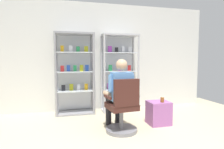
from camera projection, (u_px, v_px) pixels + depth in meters
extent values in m
cube|color=silver|center=(96.00, 57.00, 4.77)|extent=(6.00, 0.10, 2.70)
cylinder|color=gray|center=(56.00, 75.00, 4.09)|extent=(0.05, 0.05, 1.90)
cylinder|color=gray|center=(94.00, 74.00, 4.29)|extent=(0.05, 0.05, 1.90)
cylinder|color=gray|center=(57.00, 73.00, 4.48)|extent=(0.05, 0.05, 1.90)
cylinder|color=gray|center=(92.00, 73.00, 4.68)|extent=(0.05, 0.05, 1.90)
cube|color=gray|center=(74.00, 34.00, 4.31)|extent=(0.90, 0.45, 0.04)
cube|color=gray|center=(75.00, 112.00, 4.45)|extent=(0.90, 0.45, 0.04)
cube|color=silver|center=(74.00, 73.00, 4.59)|extent=(0.84, 0.02, 1.80)
cube|color=silver|center=(75.00, 91.00, 4.41)|extent=(0.82, 0.39, 0.02)
cube|color=black|center=(63.00, 88.00, 4.33)|extent=(0.09, 0.06, 0.13)
cube|color=#999919|center=(71.00, 87.00, 4.39)|extent=(0.09, 0.06, 0.15)
cube|color=silver|center=(79.00, 87.00, 4.42)|extent=(0.07, 0.04, 0.14)
cube|color=gold|center=(86.00, 87.00, 4.49)|extent=(0.08, 0.04, 0.14)
cube|color=silver|center=(75.00, 72.00, 4.38)|extent=(0.82, 0.39, 0.02)
cube|color=red|center=(62.00, 69.00, 4.30)|extent=(0.08, 0.06, 0.14)
cube|color=#264CB2|center=(68.00, 68.00, 4.36)|extent=(0.08, 0.05, 0.15)
cube|color=#268C4C|center=(75.00, 68.00, 4.38)|extent=(0.07, 0.04, 0.14)
cube|color=#999919|center=(81.00, 68.00, 4.37)|extent=(0.08, 0.04, 0.15)
cube|color=#264CB2|center=(87.00, 68.00, 4.47)|extent=(0.08, 0.05, 0.15)
cube|color=silver|center=(74.00, 52.00, 4.34)|extent=(0.82, 0.39, 0.02)
cube|color=gold|center=(62.00, 49.00, 4.29)|extent=(0.08, 0.05, 0.15)
cube|color=silver|center=(71.00, 49.00, 4.32)|extent=(0.08, 0.04, 0.15)
cube|color=#268C4C|center=(78.00, 49.00, 4.36)|extent=(0.08, 0.04, 0.13)
cube|color=#999919|center=(86.00, 49.00, 4.36)|extent=(0.09, 0.04, 0.14)
cylinder|color=#B7B7BC|center=(105.00, 74.00, 4.35)|extent=(0.05, 0.05, 1.90)
cylinder|color=#B7B7BC|center=(139.00, 73.00, 4.55)|extent=(0.05, 0.05, 1.90)
cylinder|color=#B7B7BC|center=(101.00, 73.00, 4.73)|extent=(0.05, 0.05, 1.90)
cylinder|color=#B7B7BC|center=(133.00, 72.00, 4.93)|extent=(0.05, 0.05, 1.90)
cube|color=#B7B7BC|center=(120.00, 35.00, 4.57)|extent=(0.90, 0.45, 0.04)
cube|color=#B7B7BC|center=(120.00, 110.00, 4.71)|extent=(0.90, 0.45, 0.04)
cube|color=silver|center=(117.00, 72.00, 4.85)|extent=(0.84, 0.02, 1.80)
cube|color=silver|center=(120.00, 89.00, 4.67)|extent=(0.82, 0.39, 0.02)
cube|color=purple|center=(109.00, 86.00, 4.61)|extent=(0.08, 0.05, 0.14)
cube|color=#999919|center=(116.00, 86.00, 4.66)|extent=(0.08, 0.05, 0.12)
cube|color=black|center=(123.00, 86.00, 4.68)|extent=(0.07, 0.04, 0.13)
cube|color=gold|center=(129.00, 85.00, 4.77)|extent=(0.08, 0.05, 0.16)
cube|color=silver|center=(120.00, 71.00, 4.64)|extent=(0.82, 0.39, 0.02)
cube|color=#268C4C|center=(110.00, 68.00, 4.54)|extent=(0.09, 0.06, 0.15)
cube|color=purple|center=(120.00, 68.00, 4.62)|extent=(0.08, 0.06, 0.13)
cube|color=red|center=(129.00, 68.00, 4.65)|extent=(0.08, 0.04, 0.14)
cube|color=silver|center=(120.00, 53.00, 4.60)|extent=(0.82, 0.39, 0.02)
cube|color=purple|center=(110.00, 49.00, 4.50)|extent=(0.09, 0.05, 0.15)
cube|color=black|center=(117.00, 50.00, 4.57)|extent=(0.08, 0.04, 0.13)
cube|color=silver|center=(123.00, 50.00, 4.61)|extent=(0.08, 0.05, 0.15)
cube|color=silver|center=(130.00, 50.00, 4.65)|extent=(0.09, 0.04, 0.15)
cylinder|color=slate|center=(121.00, 130.00, 3.32)|extent=(0.56, 0.56, 0.06)
cylinder|color=slate|center=(121.00, 119.00, 3.30)|extent=(0.07, 0.07, 0.41)
cube|color=#3F1E19|center=(121.00, 106.00, 3.28)|extent=(0.54, 0.54, 0.10)
cube|color=#3F1E19|center=(127.00, 93.00, 3.07)|extent=(0.45, 0.13, 0.45)
cube|color=#3F1E19|center=(135.00, 95.00, 3.36)|extent=(0.08, 0.30, 0.04)
cube|color=#3F1E19|center=(108.00, 97.00, 3.18)|extent=(0.08, 0.30, 0.04)
cylinder|color=black|center=(122.00, 98.00, 3.50)|extent=(0.19, 0.41, 0.14)
cylinder|color=black|center=(118.00, 110.00, 3.71)|extent=(0.11, 0.11, 0.56)
cylinder|color=black|center=(112.00, 99.00, 3.43)|extent=(0.19, 0.41, 0.14)
cylinder|color=black|center=(109.00, 111.00, 3.64)|extent=(0.11, 0.11, 0.56)
cube|color=#598CCC|center=(122.00, 86.00, 3.26)|extent=(0.38, 0.26, 0.50)
sphere|color=tan|center=(122.00, 65.00, 3.23)|extent=(0.20, 0.20, 0.20)
cylinder|color=#598CCC|center=(132.00, 82.00, 3.32)|extent=(0.09, 0.09, 0.28)
cylinder|color=tan|center=(127.00, 93.00, 3.51)|extent=(0.12, 0.31, 0.08)
cylinder|color=#598CCC|center=(111.00, 83.00, 3.18)|extent=(0.09, 0.09, 0.28)
cylinder|color=tan|center=(107.00, 94.00, 3.37)|extent=(0.12, 0.31, 0.08)
cube|color=#9E599E|center=(159.00, 113.00, 3.69)|extent=(0.41, 0.36, 0.46)
cylinder|color=brown|center=(162.00, 100.00, 3.61)|extent=(0.07, 0.07, 0.09)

